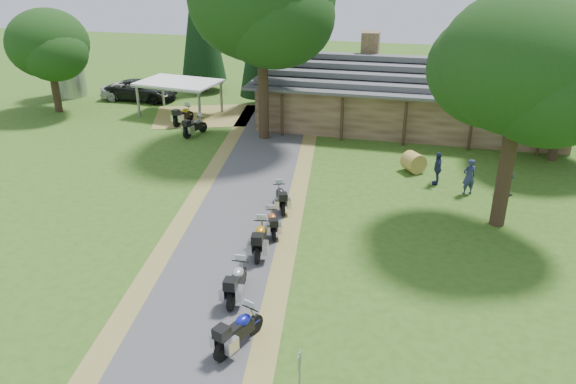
% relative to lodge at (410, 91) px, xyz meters
% --- Properties ---
extents(ground, '(120.00, 120.00, 0.00)m').
position_rel_lodge_xyz_m(ground, '(-6.00, -24.00, -2.45)').
color(ground, '#305718').
rests_on(ground, ground).
extents(driveway, '(51.95, 51.95, 0.00)m').
position_rel_lodge_xyz_m(driveway, '(-6.50, -20.00, -2.45)').
color(driveway, '#424245').
rests_on(driveway, ground).
extents(lodge, '(21.40, 9.40, 4.90)m').
position_rel_lodge_xyz_m(lodge, '(0.00, 0.00, 0.00)').
color(lodge, brown).
rests_on(lodge, ground).
extents(silo, '(2.95, 2.95, 5.86)m').
position_rel_lodge_xyz_m(silo, '(-28.18, 1.72, 0.48)').
color(silo, gray).
rests_on(silo, ground).
extents(carport, '(6.24, 4.59, 2.50)m').
position_rel_lodge_xyz_m(carport, '(-16.71, -1.27, -1.20)').
color(carport, white).
rests_on(carport, ground).
extents(car_white_sedan, '(3.37, 6.14, 1.94)m').
position_rel_lodge_xyz_m(car_white_sedan, '(-22.54, 1.71, -1.48)').
color(car_white_sedan, silver).
rests_on(car_white_sedan, ground).
extents(car_dark_suv, '(2.94, 6.48, 2.45)m').
position_rel_lodge_xyz_m(car_dark_suv, '(-21.55, 1.96, -1.23)').
color(car_dark_suv, black).
rests_on(car_dark_suv, ground).
extents(motorcycle_row_a, '(1.35, 2.13, 1.39)m').
position_rel_lodge_xyz_m(motorcycle_row_a, '(-3.97, -25.64, -1.76)').
color(motorcycle_row_a, '#121897').
rests_on(motorcycle_row_a, ground).
extents(motorcycle_row_b, '(0.81, 2.10, 1.41)m').
position_rel_lodge_xyz_m(motorcycle_row_b, '(-4.92, -23.02, -1.75)').
color(motorcycle_row_b, '#9EA2A6').
rests_on(motorcycle_row_b, ground).
extents(motorcycle_row_c, '(1.03, 2.21, 1.46)m').
position_rel_lodge_xyz_m(motorcycle_row_c, '(-5.01, -19.76, -1.72)').
color(motorcycle_row_c, '#C18216').
rests_on(motorcycle_row_c, ground).
extents(motorcycle_row_d, '(1.11, 1.78, 1.16)m').
position_rel_lodge_xyz_m(motorcycle_row_d, '(-4.96, -17.99, -1.87)').
color(motorcycle_row_d, '#D3571C').
rests_on(motorcycle_row_d, ground).
extents(motorcycle_row_e, '(1.31, 2.02, 1.32)m').
position_rel_lodge_xyz_m(motorcycle_row_e, '(-5.24, -15.46, -1.79)').
color(motorcycle_row_e, black).
rests_on(motorcycle_row_e, ground).
extents(motorcycle_carport_a, '(1.05, 2.15, 1.41)m').
position_rel_lodge_xyz_m(motorcycle_carport_a, '(-15.52, -3.53, -1.74)').
color(motorcycle_carport_a, gold).
rests_on(motorcycle_carport_a, ground).
extents(motorcycle_carport_b, '(1.27, 2.13, 1.38)m').
position_rel_lodge_xyz_m(motorcycle_carport_b, '(-13.71, -5.75, -1.76)').
color(motorcycle_carport_b, slate).
rests_on(motorcycle_carport_b, ground).
extents(person_a, '(0.77, 0.68, 2.23)m').
position_rel_lodge_xyz_m(person_a, '(3.63, -11.41, -1.33)').
color(person_a, navy).
rests_on(person_a, ground).
extents(person_b, '(0.67, 0.58, 1.96)m').
position_rel_lodge_xyz_m(person_b, '(5.52, -10.96, -1.47)').
color(person_b, navy).
rests_on(person_b, ground).
extents(person_c, '(0.46, 0.62, 2.12)m').
position_rel_lodge_xyz_m(person_c, '(2.07, -10.47, -1.39)').
color(person_c, navy).
rests_on(person_c, ground).
extents(hay_bale, '(1.51, 1.49, 1.12)m').
position_rel_lodge_xyz_m(hay_bale, '(0.79, -8.94, -1.89)').
color(hay_bale, '#AA8A3E').
rests_on(hay_bale, ground).
extents(sign_post, '(0.37, 0.06, 2.05)m').
position_rel_lodge_xyz_m(sign_post, '(-1.50, -27.87, -1.42)').
color(sign_post, gray).
rests_on(sign_post, ground).
extents(oak_lodge_left, '(9.00, 9.00, 14.27)m').
position_rel_lodge_xyz_m(oak_lodge_left, '(-9.05, -5.19, 4.69)').
color(oak_lodge_left, black).
rests_on(oak_lodge_left, ground).
extents(oak_lodge_right, '(7.16, 7.16, 8.53)m').
position_rel_lodge_xyz_m(oak_lodge_right, '(8.77, -5.04, 1.81)').
color(oak_lodge_right, black).
rests_on(oak_lodge_right, ground).
extents(oak_driveway, '(7.02, 7.02, 11.93)m').
position_rel_lodge_xyz_m(oak_driveway, '(4.82, -14.63, 3.51)').
color(oak_driveway, black).
rests_on(oak_driveway, ground).
extents(oak_silo, '(5.91, 5.91, 8.28)m').
position_rel_lodge_xyz_m(oak_silo, '(-26.13, -2.83, 1.69)').
color(oak_silo, black).
rests_on(oak_silo, ground).
extents(cedar_near, '(3.54, 3.54, 10.69)m').
position_rel_lodge_xyz_m(cedar_near, '(-11.36, 2.38, 2.90)').
color(cedar_near, black).
rests_on(cedar_near, ground).
extents(cedar_far, '(3.85, 3.85, 12.47)m').
position_rel_lodge_xyz_m(cedar_far, '(-17.71, 6.11, 3.79)').
color(cedar_far, black).
rests_on(cedar_far, ground).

